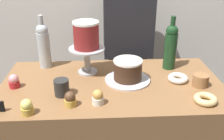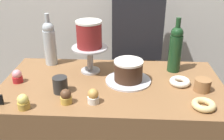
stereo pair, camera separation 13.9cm
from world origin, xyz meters
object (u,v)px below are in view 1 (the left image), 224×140
Objects in this scene: donut_sugar at (178,78)px; donut_glazed at (205,99)px; chocolate_round_cake at (128,70)px; wine_bottle_green at (171,46)px; cupcake_chocolate at (70,99)px; cookie_stack at (200,80)px; cake_stand_pedestal at (87,56)px; wine_bottle_clear at (44,45)px; cupcake_lemon at (27,107)px; coffee_cup_ceramic at (62,87)px; cupcake_strawberry at (14,81)px; white_layer_cake at (86,35)px; cupcake_caramel at (98,97)px; barista_figure at (127,55)px.

donut_glazed is at bearing -72.91° from donut_sugar.
wine_bottle_green is (0.27, 0.16, 0.08)m from chocolate_round_cake.
cookie_stack is at bearing 13.02° from cupcake_chocolate.
cake_stand_pedestal is 1.86× the size of donut_glazed.
donut_sugar is (0.77, -0.24, -0.13)m from wine_bottle_clear.
wine_bottle_green reaches higher than cupcake_chocolate.
cake_stand_pedestal is at bearing 58.00° from cupcake_lemon.
cake_stand_pedestal is 0.69m from donut_glazed.
cupcake_strawberry is at bearing 160.16° from coffee_cup_ceramic.
chocolate_round_cake is 0.57m from cupcake_lemon.
wine_bottle_clear reaches higher than cupcake_lemon.
cupcake_chocolate is (0.32, -0.20, 0.00)m from cupcake_strawberry.
cupcake_chocolate is 0.11m from coffee_cup_ceramic.
white_layer_cake is 2.07× the size of cupcake_strawberry.
cupcake_caramel is (0.06, -0.34, -0.20)m from white_layer_cake.
cupcake_caramel is 0.57m from cookie_stack.
cupcake_lemon is 0.88× the size of cookie_stack.
coffee_cup_ceramic is (-0.73, -0.06, 0.01)m from cookie_stack.
barista_figure reaches higher than cupcake_caramel.
wine_bottle_clear is 0.97m from donut_glazed.
cake_stand_pedestal reaches higher than chocolate_round_cake.
cupcake_strawberry is (-0.44, 0.19, 0.00)m from cupcake_caramel.
coffee_cup_ceramic is (-0.05, 0.10, 0.01)m from cupcake_chocolate.
wine_bottle_green is at bearing 92.62° from donut_sugar.
donut_sugar is 0.12m from cookie_stack.
cookie_stack is 0.74m from barista_figure.
cupcake_strawberry is 0.05× the size of barista_figure.
cupcake_lemon is at bearing -148.39° from chocolate_round_cake.
cupcake_chocolate is 0.62m from donut_sugar.
cupcake_chocolate is (-0.57, -0.40, -0.11)m from wine_bottle_green.
wine_bottle_clear is 2.91× the size of donut_sugar.
cookie_stack is at bearing -12.18° from chocolate_round_cake.
cupcake_caramel is (0.06, -0.34, -0.07)m from cake_stand_pedestal.
cupcake_caramel is at bearing 11.99° from cupcake_lemon.
wine_bottle_clear reaches higher than cupcake_strawberry.
cake_stand_pedestal is at bearing 99.76° from cupcake_caramel.
cupcake_strawberry is 1.00× the size of cupcake_lemon.
donut_sugar is at bearing -87.38° from wine_bottle_green.
chocolate_round_cake is 0.29m from donut_sugar.
cookie_stack is (0.88, -0.30, -0.11)m from wine_bottle_clear.
white_layer_cake is 1.37× the size of donut_glazed.
wine_bottle_green is (0.50, 0.04, -0.09)m from white_layer_cake.
barista_figure reaches higher than cupcake_chocolate.
cupcake_lemon reaches higher than cookie_stack.
cake_stand_pedestal is 0.36m from cupcake_caramel.
wine_bottle_green is 4.38× the size of cupcake_strawberry.
cupcake_chocolate is 0.66× the size of donut_glazed.
cupcake_strawberry is (-0.39, -0.16, -0.07)m from cake_stand_pedestal.
barista_figure reaches higher than donut_glazed.
cupcake_chocolate is 0.20m from cupcake_lemon.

